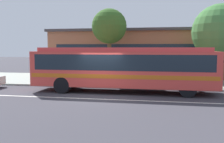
{
  "coord_description": "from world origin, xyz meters",
  "views": [
    {
      "loc": [
        3.42,
        -14.22,
        2.77
      ],
      "look_at": [
        0.43,
        1.62,
        1.3
      ],
      "focal_mm": 41.22,
      "sensor_mm": 36.0,
      "label": 1
    }
  ],
  "objects_px": {
    "street_tree_near_stop": "(109,27)",
    "street_tree_mid_block": "(220,32)",
    "pedestrian_standing_by_tree": "(113,72)",
    "pedestrian_waiting_near_sign": "(184,73)",
    "pedestrian_walking_along_curb": "(203,72)",
    "transit_bus": "(123,66)"
  },
  "relations": [
    {
      "from": "pedestrian_waiting_near_sign",
      "to": "pedestrian_walking_along_curb",
      "type": "distance_m",
      "value": 1.54
    },
    {
      "from": "street_tree_near_stop",
      "to": "street_tree_mid_block",
      "type": "xyz_separation_m",
      "value": [
        8.19,
        -0.7,
        -0.57
      ]
    },
    {
      "from": "transit_bus",
      "to": "street_tree_mid_block",
      "type": "distance_m",
      "value": 7.72
    },
    {
      "from": "street_tree_mid_block",
      "to": "street_tree_near_stop",
      "type": "bearing_deg",
      "value": 175.13
    },
    {
      "from": "pedestrian_waiting_near_sign",
      "to": "pedestrian_walking_along_curb",
      "type": "relative_size",
      "value": 1.0
    },
    {
      "from": "transit_bus",
      "to": "street_tree_near_stop",
      "type": "distance_m",
      "value": 5.42
    },
    {
      "from": "pedestrian_standing_by_tree",
      "to": "transit_bus",
      "type": "bearing_deg",
      "value": -64.57
    },
    {
      "from": "transit_bus",
      "to": "pedestrian_standing_by_tree",
      "type": "height_order",
      "value": "transit_bus"
    },
    {
      "from": "pedestrian_walking_along_curb",
      "to": "pedestrian_standing_by_tree",
      "type": "distance_m",
      "value": 6.34
    },
    {
      "from": "pedestrian_waiting_near_sign",
      "to": "street_tree_near_stop",
      "type": "height_order",
      "value": "street_tree_near_stop"
    },
    {
      "from": "pedestrian_waiting_near_sign",
      "to": "transit_bus",
      "type": "bearing_deg",
      "value": -150.61
    },
    {
      "from": "pedestrian_walking_along_curb",
      "to": "street_tree_mid_block",
      "type": "relative_size",
      "value": 0.29
    },
    {
      "from": "pedestrian_walking_along_curb",
      "to": "street_tree_near_stop",
      "type": "xyz_separation_m",
      "value": [
        -6.99,
        1.31,
        3.36
      ]
    },
    {
      "from": "street_tree_near_stop",
      "to": "pedestrian_standing_by_tree",
      "type": "bearing_deg",
      "value": -71.61
    },
    {
      "from": "pedestrian_standing_by_tree",
      "to": "street_tree_near_stop",
      "type": "distance_m",
      "value": 4.04
    },
    {
      "from": "pedestrian_walking_along_curb",
      "to": "street_tree_mid_block",
      "type": "distance_m",
      "value": 3.1
    },
    {
      "from": "pedestrian_standing_by_tree",
      "to": "street_tree_mid_block",
      "type": "relative_size",
      "value": 0.29
    },
    {
      "from": "pedestrian_waiting_near_sign",
      "to": "pedestrian_standing_by_tree",
      "type": "relative_size",
      "value": 1.01
    },
    {
      "from": "street_tree_mid_block",
      "to": "pedestrian_walking_along_curb",
      "type": "bearing_deg",
      "value": -153.02
    },
    {
      "from": "pedestrian_walking_along_curb",
      "to": "transit_bus",
      "type": "bearing_deg",
      "value": -150.38
    },
    {
      "from": "pedestrian_standing_by_tree",
      "to": "street_tree_near_stop",
      "type": "bearing_deg",
      "value": 108.39
    },
    {
      "from": "pedestrian_standing_by_tree",
      "to": "pedestrian_walking_along_curb",
      "type": "bearing_deg",
      "value": 7.23
    }
  ]
}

